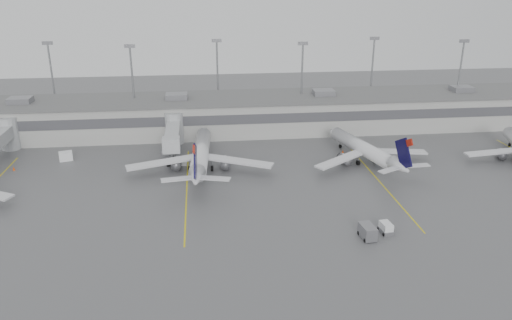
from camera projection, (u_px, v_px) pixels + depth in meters
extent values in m
plane|color=#4F4F52|center=(314.00, 255.00, 67.42)|extent=(260.00, 260.00, 0.00)
cube|color=#A4A49F|center=(262.00, 114.00, 119.95)|extent=(150.00, 16.00, 8.00)
cube|color=#47474C|center=(266.00, 119.00, 112.11)|extent=(150.00, 0.15, 2.20)
cube|color=#606060|center=(262.00, 97.00, 118.52)|extent=(152.00, 17.00, 0.30)
cube|color=slate|center=(20.00, 100.00, 112.48)|extent=(5.00, 4.00, 1.30)
cube|color=slate|center=(462.00, 89.00, 123.51)|extent=(5.00, 4.00, 1.30)
cylinder|color=gray|center=(53.00, 86.00, 121.41)|extent=(0.44, 0.44, 20.00)
cube|color=slate|center=(47.00, 43.00, 117.82)|extent=(2.40, 0.50, 0.80)
cylinder|color=gray|center=(133.00, 90.00, 116.54)|extent=(0.44, 0.44, 20.00)
cube|color=slate|center=(130.00, 46.00, 112.95)|extent=(2.40, 0.50, 0.80)
cylinder|color=gray|center=(218.00, 82.00, 125.62)|extent=(0.44, 0.44, 20.00)
cube|color=slate|center=(217.00, 41.00, 122.02)|extent=(2.40, 0.50, 0.80)
cylinder|color=gray|center=(302.00, 86.00, 120.75)|extent=(0.44, 0.44, 20.00)
cube|color=slate|center=(303.00, 43.00, 117.15)|extent=(2.40, 0.50, 0.80)
cylinder|color=gray|center=(371.00, 78.00, 129.82)|extent=(0.44, 0.44, 20.00)
cube|color=slate|center=(375.00, 38.00, 126.23)|extent=(2.40, 0.50, 0.80)
cylinder|color=gray|center=(458.00, 82.00, 124.95)|extent=(0.44, 0.44, 20.00)
cube|color=slate|center=(464.00, 41.00, 121.36)|extent=(2.40, 0.50, 0.80)
cylinder|color=#A1A4A6|center=(10.00, 133.00, 106.85)|extent=(4.00, 4.00, 7.00)
cylinder|color=#A1A4A6|center=(174.00, 128.00, 110.53)|extent=(4.00, 4.00, 7.00)
cube|color=#A1A4A6|center=(173.00, 133.00, 104.20)|extent=(2.80, 13.00, 2.60)
cube|color=#A1A4A6|center=(171.00, 145.00, 97.23)|extent=(3.40, 2.40, 3.00)
cylinder|color=gray|center=(172.00, 159.00, 98.25)|extent=(0.70, 0.70, 2.80)
cube|color=black|center=(172.00, 164.00, 98.62)|extent=(2.20, 1.20, 0.70)
cube|color=#D7C50C|center=(187.00, 189.00, 87.90)|extent=(0.25, 40.00, 0.01)
cube|color=#D7C50C|center=(379.00, 181.00, 91.58)|extent=(0.25, 40.00, 0.01)
cylinder|color=silver|center=(201.00, 153.00, 96.72)|extent=(4.55, 22.81, 3.09)
cone|color=silver|center=(204.00, 133.00, 108.66)|extent=(3.27, 3.08, 3.09)
cone|color=silver|center=(196.00, 178.00, 83.77)|extent=(3.42, 5.34, 3.09)
cube|color=silver|center=(162.00, 162.00, 93.99)|extent=(13.64, 5.90, 0.36)
cube|color=silver|center=(238.00, 161.00, 94.63)|extent=(13.43, 7.44, 0.36)
cube|color=#0C0833|center=(195.00, 162.00, 82.23)|extent=(0.68, 5.81, 6.74)
cube|color=maroon|center=(194.00, 150.00, 80.04)|extent=(0.44, 2.10, 1.96)
cylinder|color=black|center=(204.00, 149.00, 106.31)|extent=(0.42, 0.95, 0.93)
cylinder|color=black|center=(190.00, 169.00, 95.58)|extent=(0.54, 1.16, 1.13)
cylinder|color=black|center=(212.00, 168.00, 95.78)|extent=(0.54, 1.16, 1.13)
cylinder|color=silver|center=(362.00, 148.00, 100.24)|extent=(7.99, 20.45, 2.79)
cone|color=silver|center=(334.00, 132.00, 110.27)|extent=(3.36, 3.23, 2.79)
cone|color=silver|center=(400.00, 167.00, 89.36)|extent=(3.89, 5.21, 2.79)
cube|color=silver|center=(340.00, 160.00, 96.01)|extent=(11.44, 8.60, 0.32)
cube|color=silver|center=(397.00, 151.00, 100.47)|extent=(12.18, 3.04, 0.32)
cube|color=#0C0833|center=(404.00, 154.00, 88.00)|extent=(1.63, 5.12, 6.07)
cube|color=maroon|center=(409.00, 143.00, 86.10)|extent=(0.76, 1.89, 1.76)
cylinder|color=black|center=(340.00, 146.00, 108.35)|extent=(0.53, 0.89, 0.84)
cylinder|color=black|center=(358.00, 163.00, 98.76)|extent=(0.67, 1.09, 1.02)
cylinder|color=black|center=(375.00, 160.00, 100.10)|extent=(0.67, 1.09, 1.02)
cone|color=silver|center=(507.00, 131.00, 111.40)|extent=(3.26, 3.14, 2.66)
cube|color=silver|center=(493.00, 152.00, 100.27)|extent=(11.57, 2.58, 0.31)
cylinder|color=black|center=(510.00, 145.00, 109.42)|extent=(0.53, 0.85, 0.80)
cube|color=white|center=(386.00, 228.00, 72.93)|extent=(1.59, 2.31, 1.63)
cube|color=slate|center=(386.00, 231.00, 73.10)|extent=(1.81, 2.69, 0.63)
cylinder|color=black|center=(378.00, 229.00, 73.80)|extent=(0.25, 0.53, 0.51)
cylinder|color=black|center=(387.00, 228.00, 74.10)|extent=(0.25, 0.53, 0.51)
cylinder|color=black|center=(384.00, 235.00, 72.15)|extent=(0.25, 0.53, 0.51)
cylinder|color=black|center=(393.00, 234.00, 72.45)|extent=(0.25, 0.53, 0.51)
cube|color=slate|center=(367.00, 232.00, 71.39)|extent=(2.11, 3.29, 1.89)
cylinder|color=black|center=(359.00, 233.00, 72.51)|extent=(0.31, 0.65, 0.62)
cylinder|color=black|center=(375.00, 239.00, 70.80)|extent=(0.31, 0.65, 0.62)
cube|color=white|center=(66.00, 156.00, 101.17)|extent=(2.94, 2.35, 1.82)
cube|color=white|center=(181.00, 161.00, 98.91)|extent=(2.23, 1.51, 1.56)
cube|color=white|center=(362.00, 148.00, 106.49)|extent=(2.34, 1.70, 1.54)
cube|color=slate|center=(166.00, 154.00, 102.45)|extent=(2.05, 3.12, 1.89)
cone|color=#F74905|center=(14.00, 168.00, 96.22)|extent=(0.47, 0.47, 0.75)
cone|color=#F74905|center=(185.00, 157.00, 102.40)|extent=(0.38, 0.38, 0.61)
cone|color=#F74905|center=(343.00, 151.00, 105.65)|extent=(0.38, 0.38, 0.61)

